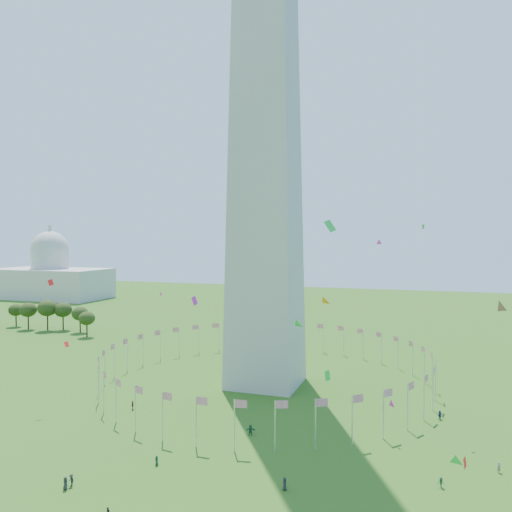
# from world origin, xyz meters

# --- Properties ---
(ground) EXTENTS (600.00, 600.00, 0.00)m
(ground) POSITION_xyz_m (0.00, 0.00, 0.00)
(ground) COLOR #295714
(ground) RESTS_ON ground
(washington_monument) EXTENTS (16.80, 16.80, 169.00)m
(washington_monument) POSITION_xyz_m (0.00, 50.00, 84.50)
(washington_monument) COLOR beige
(washington_monument) RESTS_ON ground
(flag_ring) EXTENTS (80.24, 80.24, 9.00)m
(flag_ring) POSITION_xyz_m (-0.00, 50.00, 4.50)
(flag_ring) COLOR silver
(flag_ring) RESTS_ON ground
(capitol_building) EXTENTS (70.00, 35.00, 46.00)m
(capitol_building) POSITION_xyz_m (-180.00, 180.00, 23.00)
(capitol_building) COLOR beige
(capitol_building) RESTS_ON ground
(crowd) EXTENTS (105.59, 69.77, 1.93)m
(crowd) POSITION_xyz_m (10.61, 0.25, 0.86)
(crowd) COLOR #1B4529
(crowd) RESTS_ON ground
(kites_aloft) EXTENTS (114.99, 56.82, 35.21)m
(kites_aloft) POSITION_xyz_m (12.73, 26.36, 19.30)
(kites_aloft) COLOR orange
(kites_aloft) RESTS_ON ground
(tree_line_west) EXTENTS (55.24, 15.23, 12.06)m
(tree_line_west) POSITION_xyz_m (-107.56, 90.80, 5.43)
(tree_line_west) COLOR #364C19
(tree_line_west) RESTS_ON ground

